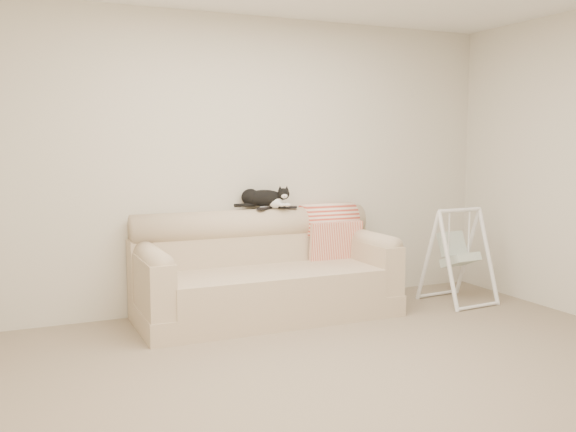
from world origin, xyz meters
The scene contains 8 objects.
ground_plane centered at (0.00, 0.00, 0.00)m, with size 5.00×5.00×0.00m, color #7C6B58.
room_shell centered at (0.00, 0.00, 1.53)m, with size 5.04×4.04×2.60m.
sofa centered at (0.05, 1.62, 0.35)m, with size 2.20×0.93×0.90m.
remote_a centered at (0.14, 1.83, 0.91)m, with size 0.18×0.14×0.03m.
remote_b centered at (0.37, 1.83, 0.91)m, with size 0.18×0.11×0.02m.
tuxedo_cat centered at (0.15, 1.88, 0.99)m, with size 0.50×0.32×0.20m.
throw_blanket centered at (0.79, 1.84, 0.72)m, with size 0.52×0.38×0.58m.
baby_swing centered at (1.87, 1.31, 0.44)m, with size 0.59×0.62×0.89m.
Camera 1 is at (-1.97, -3.42, 1.49)m, focal length 40.00 mm.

